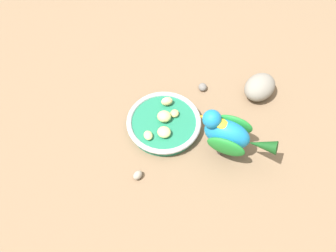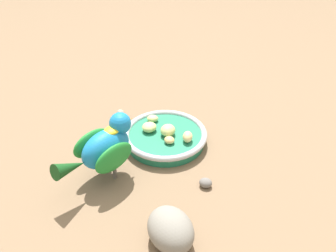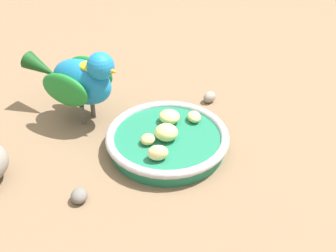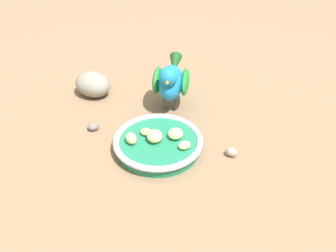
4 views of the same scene
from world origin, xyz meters
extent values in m
plane|color=#7A6047|center=(0.00, 0.00, 0.00)|extent=(4.00, 4.00, 0.00)
cylinder|color=#1E7251|center=(0.00, -0.03, 0.01)|extent=(0.19, 0.19, 0.03)
torus|color=#B7BABF|center=(0.00, -0.03, 0.03)|extent=(0.21, 0.21, 0.01)
ellipsoid|color=#C6D17A|center=(-0.03, -0.08, 0.03)|extent=(0.03, 0.04, 0.02)
ellipsoid|color=#E5C67F|center=(0.00, 0.03, 0.04)|extent=(0.04, 0.03, 0.02)
ellipsoid|color=#C6D17A|center=(0.00, -0.02, 0.04)|extent=(0.04, 0.04, 0.03)
ellipsoid|color=tan|center=(0.03, 0.00, 0.03)|extent=(0.03, 0.03, 0.02)
ellipsoid|color=#C6D17A|center=(0.01, -0.07, 0.04)|extent=(0.04, 0.04, 0.02)
cylinder|color=#59544C|center=(0.16, -0.09, 0.02)|extent=(0.01, 0.01, 0.04)
cylinder|color=#59544C|center=(0.17, -0.06, 0.02)|extent=(0.01, 0.01, 0.04)
ellipsoid|color=#197AB7|center=(0.17, -0.08, 0.08)|extent=(0.13, 0.09, 0.08)
ellipsoid|color=#1E7F2D|center=(0.17, -0.11, 0.08)|extent=(0.10, 0.04, 0.06)
ellipsoid|color=#1E7F2D|center=(0.18, -0.04, 0.08)|extent=(0.10, 0.04, 0.06)
cone|color=#144719|center=(0.25, -0.10, 0.08)|extent=(0.08, 0.05, 0.05)
sphere|color=#197AB7|center=(0.12, -0.07, 0.12)|extent=(0.06, 0.06, 0.05)
cone|color=orange|center=(0.10, -0.06, 0.12)|extent=(0.02, 0.02, 0.02)
ellipsoid|color=yellow|center=(0.15, -0.07, 0.11)|extent=(0.04, 0.04, 0.01)
ellipsoid|color=gray|center=(0.26, 0.13, 0.03)|extent=(0.13, 0.13, 0.07)
ellipsoid|color=slate|center=(0.10, 0.12, 0.01)|extent=(0.03, 0.03, 0.02)
ellipsoid|color=gray|center=(-0.04, -0.19, 0.01)|extent=(0.03, 0.03, 0.02)
camera|label=1|loc=(0.08, -0.54, 0.80)|focal=36.59mm
camera|label=2|loc=(0.66, 0.34, 0.58)|focal=41.17mm
camera|label=3|loc=(-0.15, 0.57, 0.49)|focal=49.66mm
camera|label=4|loc=(-0.68, 0.04, 0.58)|focal=41.33mm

